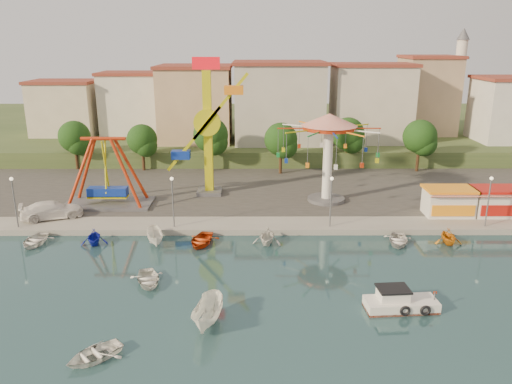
{
  "coord_description": "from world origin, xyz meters",
  "views": [
    {
      "loc": [
        0.23,
        -34.98,
        18.93
      ],
      "look_at": [
        0.42,
        14.0,
        4.0
      ],
      "focal_mm": 35.0,
      "sensor_mm": 36.0,
      "label": 1
    }
  ],
  "objects_px": {
    "kamikaze_tower": "(211,131)",
    "rowboat_a": "(148,279)",
    "wave_swinger": "(329,138)",
    "skiff": "(208,314)",
    "cabin_motorboat": "(399,303)",
    "pirate_ship_ride": "(106,173)",
    "van": "(52,210)"
  },
  "relations": [
    {
      "from": "van",
      "to": "skiff",
      "type": "bearing_deg",
      "value": -159.9
    },
    {
      "from": "rowboat_a",
      "to": "van",
      "type": "xyz_separation_m",
      "value": [
        -13.09,
        14.0,
        1.13
      ]
    },
    {
      "from": "pirate_ship_ride",
      "to": "skiff",
      "type": "distance_m",
      "value": 28.47
    },
    {
      "from": "kamikaze_tower",
      "to": "skiff",
      "type": "bearing_deg",
      "value": -85.94
    },
    {
      "from": "skiff",
      "to": "rowboat_a",
      "type": "bearing_deg",
      "value": 141.17
    },
    {
      "from": "pirate_ship_ride",
      "to": "van",
      "type": "xyz_separation_m",
      "value": [
        -4.8,
        -4.5,
        -2.88
      ]
    },
    {
      "from": "wave_swinger",
      "to": "rowboat_a",
      "type": "xyz_separation_m",
      "value": [
        -17.19,
        -19.91,
        -7.81
      ]
    },
    {
      "from": "cabin_motorboat",
      "to": "rowboat_a",
      "type": "bearing_deg",
      "value": 163.73
    },
    {
      "from": "wave_swinger",
      "to": "rowboat_a",
      "type": "distance_m",
      "value": 27.44
    },
    {
      "from": "kamikaze_tower",
      "to": "skiff",
      "type": "relative_size",
      "value": 3.56
    },
    {
      "from": "kamikaze_tower",
      "to": "rowboat_a",
      "type": "bearing_deg",
      "value": -98.53
    },
    {
      "from": "kamikaze_tower",
      "to": "rowboat_a",
      "type": "height_order",
      "value": "kamikaze_tower"
    },
    {
      "from": "wave_swinger",
      "to": "kamikaze_tower",
      "type": "bearing_deg",
      "value": 168.58
    },
    {
      "from": "rowboat_a",
      "to": "van",
      "type": "relative_size",
      "value": 0.59
    },
    {
      "from": "pirate_ship_ride",
      "to": "skiff",
      "type": "height_order",
      "value": "pirate_ship_ride"
    },
    {
      "from": "wave_swinger",
      "to": "skiff",
      "type": "xyz_separation_m",
      "value": [
        -11.74,
        -26.1,
        -7.3
      ]
    },
    {
      "from": "wave_swinger",
      "to": "rowboat_a",
      "type": "relative_size",
      "value": 3.09
    },
    {
      "from": "wave_swinger",
      "to": "rowboat_a",
      "type": "height_order",
      "value": "wave_swinger"
    },
    {
      "from": "cabin_motorboat",
      "to": "skiff",
      "type": "height_order",
      "value": "skiff"
    },
    {
      "from": "cabin_motorboat",
      "to": "rowboat_a",
      "type": "distance_m",
      "value": 19.69
    },
    {
      "from": "wave_swinger",
      "to": "cabin_motorboat",
      "type": "bearing_deg",
      "value": -85.1
    },
    {
      "from": "wave_swinger",
      "to": "skiff",
      "type": "bearing_deg",
      "value": -114.21
    },
    {
      "from": "van",
      "to": "pirate_ship_ride",
      "type": "bearing_deg",
      "value": -69.32
    },
    {
      "from": "wave_swinger",
      "to": "skiff",
      "type": "distance_m",
      "value": 29.54
    },
    {
      "from": "kamikaze_tower",
      "to": "cabin_motorboat",
      "type": "bearing_deg",
      "value": -59.41
    },
    {
      "from": "rowboat_a",
      "to": "kamikaze_tower",
      "type": "bearing_deg",
      "value": 64.03
    },
    {
      "from": "kamikaze_tower",
      "to": "skiff",
      "type": "xyz_separation_m",
      "value": [
        2.05,
        -28.89,
        -7.59
      ]
    },
    {
      "from": "pirate_ship_ride",
      "to": "wave_swinger",
      "type": "distance_m",
      "value": 25.8
    },
    {
      "from": "cabin_motorboat",
      "to": "rowboat_a",
      "type": "xyz_separation_m",
      "value": [
        -19.25,
        4.11,
        -0.1
      ]
    },
    {
      "from": "skiff",
      "to": "van",
      "type": "bearing_deg",
      "value": 142.32
    },
    {
      "from": "cabin_motorboat",
      "to": "pirate_ship_ride",
      "type": "bearing_deg",
      "value": 136.39
    },
    {
      "from": "cabin_motorboat",
      "to": "rowboat_a",
      "type": "relative_size",
      "value": 1.43
    }
  ]
}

